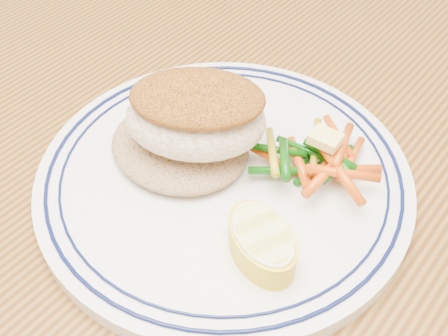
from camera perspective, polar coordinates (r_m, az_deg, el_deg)
dining_table at (r=0.55m, az=6.76°, el=-7.77°), size 1.50×0.90×0.75m
plate at (r=0.45m, az=-0.00°, el=-0.92°), size 0.30×0.30×0.02m
rice_pilaf at (r=0.46m, az=-4.54°, el=2.59°), size 0.12×0.11×0.02m
fish_fillet at (r=0.43m, az=-2.88°, el=5.48°), size 0.14×0.13×0.06m
vegetable_pile at (r=0.45m, az=9.74°, el=0.83°), size 0.11×0.09×0.03m
butter_pat at (r=0.44m, az=10.27°, el=2.94°), size 0.02×0.02×0.01m
lemon_wedge at (r=0.39m, az=3.88°, el=-7.52°), size 0.08×0.08×0.03m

